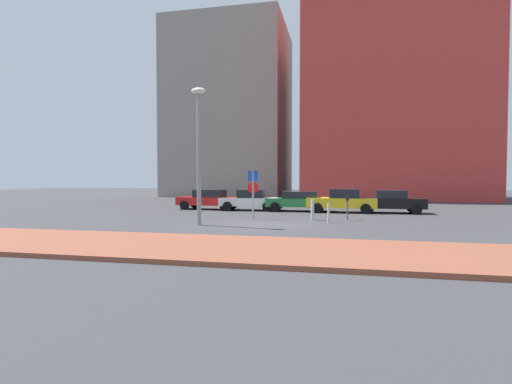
{
  "coord_description": "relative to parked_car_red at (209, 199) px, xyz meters",
  "views": [
    {
      "loc": [
        3.52,
        -17.99,
        2.2
      ],
      "look_at": [
        -1.16,
        3.59,
        1.42
      ],
      "focal_mm": 27.19,
      "sensor_mm": 36.0,
      "label": 1
    }
  ],
  "objects": [
    {
      "name": "building_colorful_midrise",
      "position": [
        14.29,
        18.81,
        10.35
      ],
      "size": [
        18.31,
        13.35,
        22.14
      ],
      "primitive_type": "cube",
      "color": "#BF3833",
      "rests_on": "ground"
    },
    {
      "name": "traffic_bollard_mid",
      "position": [
        7.64,
        -5.57,
        -0.18
      ],
      "size": [
        0.18,
        0.18,
        1.1
      ],
      "primitive_type": "cylinder",
      "color": "#B7B7BC",
      "rests_on": "ground"
    },
    {
      "name": "parked_car_green",
      "position": [
        6.32,
        -0.17,
        -0.0
      ],
      "size": [
        4.21,
        2.12,
        1.33
      ],
      "color": "#237238",
      "rests_on": "ground"
    },
    {
      "name": "parked_car_black",
      "position": [
        12.18,
        -0.3,
        0.02
      ],
      "size": [
        4.13,
        1.96,
        1.45
      ],
      "color": "black",
      "rests_on": "ground"
    },
    {
      "name": "parked_car_red",
      "position": [
        0.0,
        0.0,
        0.0
      ],
      "size": [
        4.54,
        2.16,
        1.4
      ],
      "color": "red",
      "rests_on": "ground"
    },
    {
      "name": "parking_sign_post",
      "position": [
        4.44,
        -5.61,
        0.92
      ],
      "size": [
        0.6,
        0.1,
        2.63
      ],
      "color": "gray",
      "rests_on": "ground"
    },
    {
      "name": "parking_meter",
      "position": [
        9.44,
        -5.13,
        0.13
      ],
      "size": [
        0.18,
        0.14,
        1.31
      ],
      "color": "#4C4C51",
      "rests_on": "ground"
    },
    {
      "name": "building_under_construction",
      "position": [
        -4.94,
        22.99,
        10.05
      ],
      "size": [
        14.38,
        13.21,
        21.55
      ],
      "primitive_type": "cube",
      "color": "gray",
      "rests_on": "ground"
    },
    {
      "name": "sidewalk_brick",
      "position": [
        5.52,
        -14.81,
        -0.65
      ],
      "size": [
        40.0,
        4.4,
        0.14
      ],
      "primitive_type": "cube",
      "color": "brown",
      "rests_on": "ground"
    },
    {
      "name": "parked_car_white",
      "position": [
        2.98,
        -0.12,
        0.0
      ],
      "size": [
        4.08,
        2.28,
        1.41
      ],
      "color": "white",
      "rests_on": "ground"
    },
    {
      "name": "traffic_bollard_near",
      "position": [
        8.5,
        -6.56,
        -0.24
      ],
      "size": [
        0.12,
        0.12,
        0.96
      ],
      "primitive_type": "cylinder",
      "color": "#B7B7BC",
      "rests_on": "ground"
    },
    {
      "name": "street_lamp",
      "position": [
        2.58,
        -8.87,
        3.09
      ],
      "size": [
        0.7,
        0.36,
        6.41
      ],
      "color": "gray",
      "rests_on": "ground"
    },
    {
      "name": "parked_car_yellow",
      "position": [
        9.18,
        -0.46,
        0.04
      ],
      "size": [
        4.37,
        2.01,
        1.51
      ],
      "color": "gold",
      "rests_on": "ground"
    },
    {
      "name": "ground_plane",
      "position": [
        5.52,
        -8.04,
        -0.72
      ],
      "size": [
        120.0,
        120.0,
        0.0
      ],
      "primitive_type": "plane",
      "color": "#38383A"
    }
  ]
}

